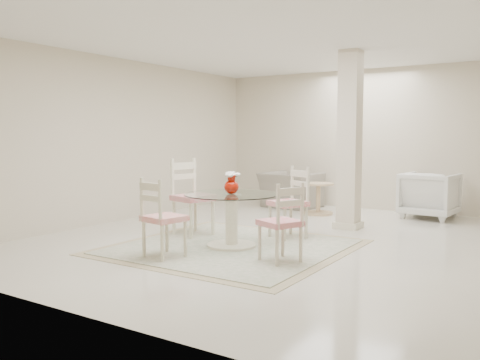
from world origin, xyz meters
The scene contains 13 objects.
ground centered at (0.00, 0.00, 0.00)m, with size 7.00×7.00×0.00m, color silver.
room_shell centered at (0.00, 0.00, 1.86)m, with size 6.02×7.02×2.71m.
column centered at (0.50, 1.30, 1.35)m, with size 0.30×0.30×2.70m, color beige.
area_rug centered at (-0.26, -0.81, 0.01)m, with size 2.80×2.80×0.02m.
dining_table centered at (-0.26, -0.81, 0.35)m, with size 1.19×1.19×0.69m.
red_vase centered at (-0.26, -0.81, 0.83)m, with size 0.22×0.20×0.28m.
dining_chair_east centered at (0.68, -1.18, 0.53)m, with size 0.53×0.53×1.00m.
dining_chair_north centered at (0.12, 0.14, 0.58)m, with size 0.59×0.59×1.10m.
dining_chair_west centered at (-1.22, -0.44, 0.64)m, with size 0.58×0.58×1.21m.
dining_chair_south centered at (-0.62, -1.76, 0.55)m, with size 0.48×0.48×1.04m.
recliner_taupe centered at (-1.30, 2.89, 0.35)m, with size 1.06×0.93×0.69m, color gray.
armchair_white centered at (1.33, 2.98, 0.40)m, with size 0.85×0.88×0.80m, color white.
side_table centered at (-0.46, 2.34, 0.26)m, with size 0.55×0.55×0.57m.
Camera 1 is at (3.28, -6.11, 1.42)m, focal length 38.00 mm.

